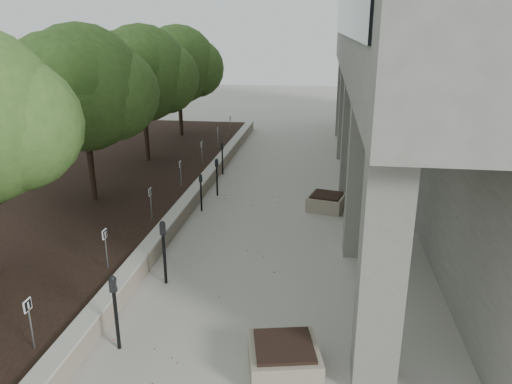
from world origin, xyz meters
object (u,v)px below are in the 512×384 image
Objects in this scene: planter_front at (284,358)px; planter_back at (326,202)px; parking_meter_3 at (201,193)px; parking_meter_4 at (217,177)px; crabapple_tree_5 at (179,81)px; parking_meter_5 at (222,159)px; crabapple_tree_3 at (85,115)px; parking_meter_1 at (116,313)px; parking_meter_2 at (164,253)px; crabapple_tree_4 at (143,94)px.

planter_front is 8.20m from planter_back.
parking_meter_4 is at bearing 63.81° from parking_meter_3.
parking_meter_5 is (3.25, -5.38, -2.46)m from crabapple_tree_5.
crabapple_tree_3 is 1.00× the size of crabapple_tree_5.
crabapple_tree_3 is 4.94× the size of planter_back.
parking_meter_1 is at bearing -91.37° from parking_meter_5.
crabapple_tree_5 is 4.02× the size of parking_meter_4.
parking_meter_1 reaches higher than planter_back.
parking_meter_1 is 8.80m from planter_back.
parking_meter_5 is 1.21× the size of planter_back.
parking_meter_5 is at bearing 72.68° from parking_meter_3.
parking_meter_4 is 1.23× the size of planter_back.
parking_meter_4 is 9.54m from planter_front.
parking_meter_2 reaches higher than planter_front.
crabapple_tree_3 reaches higher than parking_meter_3.
parking_meter_1 reaches higher than parking_meter_3.
crabapple_tree_4 reaches higher than planter_front.
parking_meter_5 is 5.41m from planter_back.
parking_meter_2 reaches higher than parking_meter_1.
crabapple_tree_3 is at bearing 115.63° from parking_meter_2.
crabapple_tree_3 is 4.36× the size of parking_meter_3.
parking_meter_3 is at bearing -115.32° from parking_meter_4.
parking_meter_2 is at bearing -75.34° from crabapple_tree_5.
parking_meter_4 reaches higher than parking_meter_5.
parking_meter_2 reaches higher than parking_meter_5.
parking_meter_5 is (3.25, 4.62, -2.46)m from crabapple_tree_3.
parking_meter_2 is 1.15× the size of parking_meter_4.
crabapple_tree_4 is 10.28m from parking_meter_2.
crabapple_tree_5 is at bearing 90.00° from crabapple_tree_4.
parking_meter_3 is at bearing 7.38° from crabapple_tree_3.
parking_meter_4 is (0.18, 1.56, 0.05)m from parking_meter_3.
parking_meter_2 is at bearing -105.66° from parking_meter_3.
crabapple_tree_3 is at bearing -90.00° from crabapple_tree_5.
parking_meter_3 is 8.15m from planter_front.
parking_meter_2 is 4.74m from parking_meter_3.
planter_back is (3.81, -0.83, -0.42)m from parking_meter_4.
planter_front is at bearing -18.83° from parking_meter_1.
parking_meter_1 is at bearing -77.76° from crabapple_tree_5.
planter_front is at bearing -57.86° from parking_meter_2.
parking_meter_5 is (3.25, -0.38, -2.46)m from crabapple_tree_4.
planter_front is at bearing -60.80° from crabapple_tree_4.
parking_meter_1 is at bearing 175.77° from planter_front.
planter_back is (3.76, 7.94, -0.50)m from parking_meter_1.
parking_meter_4 is at bearing -85.79° from parking_meter_5.
parking_meter_2 is at bearing -48.92° from crabapple_tree_3.
parking_meter_3 is 4.07m from planter_back.
parking_meter_2 is at bearing 137.59° from planter_front.
crabapple_tree_3 is 5.00m from crabapple_tree_4.
parking_meter_2 is 1.17× the size of parking_meter_5.
crabapple_tree_3 is 10.10m from planter_front.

